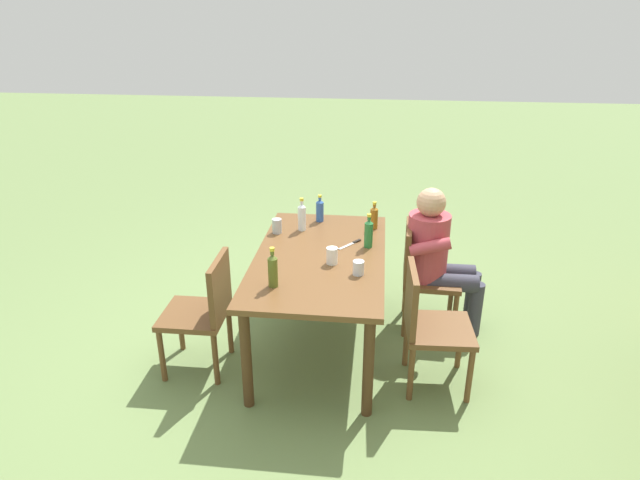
{
  "coord_description": "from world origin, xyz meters",
  "views": [
    {
      "loc": [
        3.53,
        0.4,
        2.43
      ],
      "look_at": [
        0.0,
        0.0,
        0.88
      ],
      "focal_mm": 30.49,
      "sensor_mm": 36.0,
      "label": 1
    }
  ],
  "objects_px": {
    "bottle_blue": "(320,210)",
    "backpack_by_far_side": "(325,251)",
    "chair_far_left": "(421,271)",
    "cup_glass": "(358,268)",
    "bottle_clear": "(302,216)",
    "cup_steel": "(277,226)",
    "chair_near_right": "(205,308)",
    "table_knife": "(351,244)",
    "bottle_olive": "(273,270)",
    "backpack_by_near_side": "(336,249)",
    "bottle_amber": "(374,217)",
    "cup_white": "(332,256)",
    "person_in_white_shirt": "(437,253)",
    "bottle_green": "(369,233)",
    "dining_table": "(320,267)",
    "chair_far_right": "(428,322)"
  },
  "relations": [
    {
      "from": "chair_far_right",
      "to": "backpack_by_near_side",
      "type": "bearing_deg",
      "value": -156.56
    },
    {
      "from": "backpack_by_far_side",
      "to": "bottle_olive",
      "type": "bearing_deg",
      "value": -4.58
    },
    {
      "from": "bottle_blue",
      "to": "bottle_green",
      "type": "height_order",
      "value": "bottle_green"
    },
    {
      "from": "cup_glass",
      "to": "chair_near_right",
      "type": "bearing_deg",
      "value": -84.63
    },
    {
      "from": "cup_white",
      "to": "backpack_by_near_side",
      "type": "relative_size",
      "value": 0.31
    },
    {
      "from": "chair_far_left",
      "to": "table_knife",
      "type": "bearing_deg",
      "value": -74.51
    },
    {
      "from": "bottle_blue",
      "to": "bottle_clear",
      "type": "bearing_deg",
      "value": -29.72
    },
    {
      "from": "bottle_amber",
      "to": "bottle_green",
      "type": "bearing_deg",
      "value": -4.89
    },
    {
      "from": "bottle_olive",
      "to": "bottle_amber",
      "type": "bearing_deg",
      "value": 149.78
    },
    {
      "from": "chair_far_right",
      "to": "bottle_blue",
      "type": "relative_size",
      "value": 3.79
    },
    {
      "from": "cup_white",
      "to": "backpack_by_near_side",
      "type": "bearing_deg",
      "value": -176.29
    },
    {
      "from": "chair_far_left",
      "to": "bottle_blue",
      "type": "xyz_separation_m",
      "value": [
        -0.3,
        -0.84,
        0.37
      ]
    },
    {
      "from": "dining_table",
      "to": "cup_glass",
      "type": "bearing_deg",
      "value": 46.95
    },
    {
      "from": "bottle_amber",
      "to": "table_knife",
      "type": "bearing_deg",
      "value": -24.86
    },
    {
      "from": "person_in_white_shirt",
      "to": "bottle_green",
      "type": "height_order",
      "value": "person_in_white_shirt"
    },
    {
      "from": "bottle_blue",
      "to": "backpack_by_far_side",
      "type": "distance_m",
      "value": 0.9
    },
    {
      "from": "backpack_by_far_side",
      "to": "chair_near_right",
      "type": "bearing_deg",
      "value": -21.8
    },
    {
      "from": "chair_near_right",
      "to": "person_in_white_shirt",
      "type": "bearing_deg",
      "value": 114.3
    },
    {
      "from": "bottle_amber",
      "to": "table_knife",
      "type": "relative_size",
      "value": 1.11
    },
    {
      "from": "bottle_blue",
      "to": "table_knife",
      "type": "bearing_deg",
      "value": 32.99
    },
    {
      "from": "chair_near_right",
      "to": "chair_far_right",
      "type": "distance_m",
      "value": 1.53
    },
    {
      "from": "chair_near_right",
      "to": "cup_white",
      "type": "xyz_separation_m",
      "value": [
        -0.24,
        0.86,
        0.33
      ]
    },
    {
      "from": "chair_far_right",
      "to": "cup_glass",
      "type": "relative_size",
      "value": 8.97
    },
    {
      "from": "dining_table",
      "to": "chair_far_right",
      "type": "bearing_deg",
      "value": 63.93
    },
    {
      "from": "chair_far_left",
      "to": "cup_glass",
      "type": "distance_m",
      "value": 0.86
    },
    {
      "from": "chair_near_right",
      "to": "person_in_white_shirt",
      "type": "height_order",
      "value": "person_in_white_shirt"
    },
    {
      "from": "bottle_blue",
      "to": "table_knife",
      "type": "xyz_separation_m",
      "value": [
        0.45,
        0.29,
        -0.09
      ]
    },
    {
      "from": "chair_near_right",
      "to": "table_knife",
      "type": "xyz_separation_m",
      "value": [
        -0.59,
        0.98,
        0.28
      ]
    },
    {
      "from": "dining_table",
      "to": "bottle_clear",
      "type": "relative_size",
      "value": 6.1
    },
    {
      "from": "bottle_green",
      "to": "person_in_white_shirt",
      "type": "bearing_deg",
      "value": 108.97
    },
    {
      "from": "bottle_clear",
      "to": "backpack_by_far_side",
      "type": "distance_m",
      "value": 1.07
    },
    {
      "from": "bottle_amber",
      "to": "chair_far_right",
      "type": "bearing_deg",
      "value": 22.73
    },
    {
      "from": "bottle_olive",
      "to": "backpack_by_near_side",
      "type": "bearing_deg",
      "value": 172.6
    },
    {
      "from": "bottle_clear",
      "to": "cup_steel",
      "type": "distance_m",
      "value": 0.21
    },
    {
      "from": "chair_far_left",
      "to": "bottle_olive",
      "type": "height_order",
      "value": "bottle_olive"
    },
    {
      "from": "bottle_amber",
      "to": "backpack_by_near_side",
      "type": "relative_size",
      "value": 0.59
    },
    {
      "from": "dining_table",
      "to": "cup_white",
      "type": "distance_m",
      "value": 0.22
    },
    {
      "from": "chair_far_left",
      "to": "cup_white",
      "type": "distance_m",
      "value": 0.9
    },
    {
      "from": "cup_white",
      "to": "table_knife",
      "type": "xyz_separation_m",
      "value": [
        -0.35,
        0.12,
        -0.06
      ]
    },
    {
      "from": "backpack_by_near_side",
      "to": "backpack_by_far_side",
      "type": "bearing_deg",
      "value": -45.1
    },
    {
      "from": "bottle_green",
      "to": "cup_glass",
      "type": "height_order",
      "value": "bottle_green"
    },
    {
      "from": "dining_table",
      "to": "backpack_by_far_side",
      "type": "relative_size",
      "value": 3.8
    },
    {
      "from": "dining_table",
      "to": "table_knife",
      "type": "relative_size",
      "value": 8.13
    },
    {
      "from": "cup_glass",
      "to": "backpack_by_near_side",
      "type": "bearing_deg",
      "value": -170.11
    },
    {
      "from": "person_in_white_shirt",
      "to": "bottle_clear",
      "type": "distance_m",
      "value": 1.1
    },
    {
      "from": "backpack_by_near_side",
      "to": "backpack_by_far_side",
      "type": "distance_m",
      "value": 0.15
    },
    {
      "from": "cup_glass",
      "to": "table_knife",
      "type": "xyz_separation_m",
      "value": [
        -0.49,
        -0.08,
        -0.04
      ]
    },
    {
      "from": "chair_far_left",
      "to": "bottle_clear",
      "type": "bearing_deg",
      "value": -95.14
    },
    {
      "from": "cup_steel",
      "to": "backpack_by_far_side",
      "type": "xyz_separation_m",
      "value": [
        -0.91,
        0.28,
        -0.61
      ]
    },
    {
      "from": "chair_far_left",
      "to": "backpack_by_far_side",
      "type": "bearing_deg",
      "value": -136.52
    }
  ]
}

